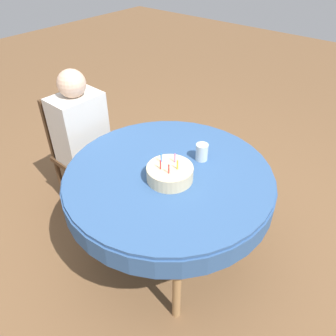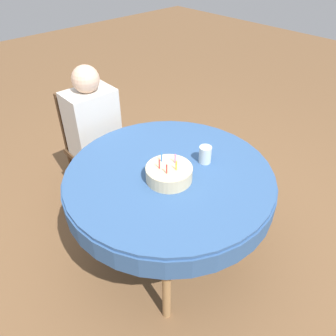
% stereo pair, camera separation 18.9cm
% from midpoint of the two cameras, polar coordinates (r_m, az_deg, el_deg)
% --- Properties ---
extents(ground_plane, '(12.00, 12.00, 0.00)m').
position_cam_midpoint_polar(ground_plane, '(2.45, -2.19, -14.24)').
color(ground_plane, brown).
extents(dining_table, '(1.26, 1.26, 0.72)m').
position_cam_midpoint_polar(dining_table, '(1.99, -2.61, -2.71)').
color(dining_table, '#335689').
rests_on(dining_table, ground_plane).
extents(chair, '(0.40, 0.40, 0.92)m').
position_cam_midpoint_polar(chair, '(2.69, -17.27, 3.33)').
color(chair, '#4C331E').
rests_on(chair, ground_plane).
extents(person, '(0.37, 0.35, 1.14)m').
position_cam_midpoint_polar(person, '(2.52, -16.88, 6.21)').
color(person, '#DBB293').
rests_on(person, ground_plane).
extents(birthday_cake, '(0.27, 0.27, 0.14)m').
position_cam_midpoint_polar(birthday_cake, '(1.86, -2.57, -1.02)').
color(birthday_cake, beige).
rests_on(birthday_cake, dining_table).
extents(drinking_glass, '(0.08, 0.08, 0.11)m').
position_cam_midpoint_polar(drinking_glass, '(2.01, 3.25, 2.71)').
color(drinking_glass, silver).
rests_on(drinking_glass, dining_table).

